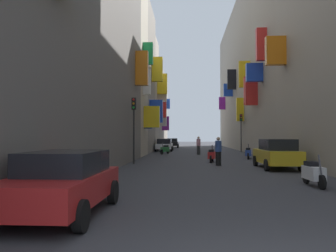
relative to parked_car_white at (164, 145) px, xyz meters
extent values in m
plane|color=#38383D|center=(3.90, -5.68, -0.75)|extent=(140.00, 140.00, 0.00)
cube|color=orange|center=(-0.65, -14.34, 5.97)|extent=(0.91, 0.54, 2.50)
cube|color=#BCB29E|center=(-4.10, -9.30, 9.95)|extent=(6.00, 4.86, 21.41)
cube|color=green|center=(-0.68, -10.41, 8.04)|extent=(0.85, 0.47, 1.86)
cube|color=white|center=(-0.80, -10.16, 5.66)|extent=(0.61, 0.49, 2.20)
cube|color=blue|center=(-0.77, -9.40, 2.59)|extent=(0.67, 0.39, 1.88)
cube|color=yellow|center=(-0.42, -9.70, 2.67)|extent=(1.37, 0.57, 1.85)
cube|color=gray|center=(-4.10, -3.16, 7.02)|extent=(6.00, 7.43, 15.54)
cube|color=blue|center=(-0.44, -5.39, 3.47)|extent=(1.32, 0.62, 2.28)
cube|color=yellow|center=(-0.53, -3.27, 8.13)|extent=(1.14, 0.55, 2.61)
cube|color=#B2A899|center=(-4.10, 2.87, 6.14)|extent=(6.00, 4.63, 13.79)
cube|color=red|center=(-0.53, 3.14, 4.31)|extent=(1.14, 0.40, 1.97)
cube|color=yellow|center=(-0.48, 2.98, 7.57)|extent=(1.24, 0.41, 2.55)
cube|color=white|center=(-0.55, 4.22, 3.42)|extent=(1.11, 0.49, 2.30)
cube|color=white|center=(-0.53, 3.73, 6.15)|extent=(1.14, 0.43, 1.44)
cube|color=#9E9384|center=(-4.10, 14.75, 5.30)|extent=(6.00, 19.13, 12.10)
cube|color=blue|center=(-0.80, 21.70, 6.87)|extent=(0.61, 0.53, 1.80)
cube|color=purple|center=(-0.58, 11.03, 2.90)|extent=(1.04, 0.47, 2.09)
cube|color=orange|center=(8.28, -17.12, 6.40)|extent=(1.24, 0.48, 1.81)
cube|color=#9E9384|center=(11.90, -10.52, 7.49)|extent=(6.00, 8.63, 16.50)
cube|color=red|center=(8.44, -7.07, 5.24)|extent=(0.91, 0.42, 2.62)
cube|color=red|center=(8.50, -12.13, 8.20)|extent=(0.79, 0.52, 2.56)
cube|color=red|center=(8.36, -8.66, 4.99)|extent=(1.07, 0.35, 2.50)
cube|color=blue|center=(8.23, -10.69, 6.26)|extent=(1.34, 0.57, 1.50)
cube|color=#9E9384|center=(11.90, 9.05, 8.78)|extent=(6.00, 30.53, 19.07)
cube|color=purple|center=(8.38, 16.25, 6.38)|extent=(1.04, 0.46, 2.03)
cube|color=black|center=(8.35, 4.12, 8.23)|extent=(1.10, 0.45, 2.53)
cube|color=blue|center=(8.29, 7.39, 7.32)|extent=(1.22, 0.49, 1.73)
cube|color=yellow|center=(8.36, -5.24, 7.14)|extent=(1.09, 0.42, 2.63)
cube|color=yellow|center=(8.50, -1.35, 3.93)|extent=(0.79, 0.46, 2.59)
cube|color=white|center=(0.00, -0.07, -0.17)|extent=(1.78, 4.04, 0.56)
cube|color=black|center=(0.00, 0.14, 0.40)|extent=(1.57, 2.26, 0.58)
cylinder|color=black|center=(0.89, -1.40, -0.45)|extent=(0.18, 0.60, 0.60)
cylinder|color=black|center=(-0.89, -1.40, -0.45)|extent=(0.18, 0.60, 0.60)
cylinder|color=black|center=(0.89, 1.27, -0.45)|extent=(0.18, 0.60, 0.60)
cylinder|color=black|center=(-0.89, 1.27, -0.45)|extent=(0.18, 0.60, 0.60)
cube|color=black|center=(0.37, 11.50, -0.14)|extent=(1.78, 4.28, 0.62)
cube|color=black|center=(0.37, 11.71, 0.41)|extent=(1.56, 2.40, 0.49)
cylinder|color=black|center=(1.26, 10.09, -0.45)|extent=(0.18, 0.60, 0.60)
cylinder|color=black|center=(-0.52, 10.09, -0.45)|extent=(0.18, 0.60, 0.60)
cylinder|color=black|center=(1.26, 12.91, -0.45)|extent=(0.18, 0.60, 0.60)
cylinder|color=black|center=(-0.52, 12.91, -0.45)|extent=(0.18, 0.60, 0.60)
cube|color=gold|center=(7.47, -20.17, -0.10)|extent=(1.68, 4.16, 0.70)
cube|color=black|center=(7.47, -20.38, 0.54)|extent=(1.48, 2.33, 0.59)
cylinder|color=black|center=(6.62, -18.80, -0.45)|extent=(0.18, 0.60, 0.60)
cylinder|color=black|center=(8.31, -18.80, -0.45)|extent=(0.18, 0.60, 0.60)
cylinder|color=black|center=(6.62, -21.55, -0.45)|extent=(0.18, 0.60, 0.60)
cylinder|color=black|center=(8.31, -21.55, -0.45)|extent=(0.18, 0.60, 0.60)
cube|color=#B21E1E|center=(-0.09, -31.11, -0.15)|extent=(1.70, 3.91, 0.60)
cube|color=black|center=(-0.09, -30.91, 0.39)|extent=(1.50, 2.19, 0.50)
cylinder|color=black|center=(0.76, -32.39, -0.45)|extent=(0.18, 0.60, 0.60)
cylinder|color=black|center=(0.76, -29.82, -0.45)|extent=(0.18, 0.60, 0.60)
cylinder|color=black|center=(-0.94, -29.82, -0.45)|extent=(0.18, 0.60, 0.60)
cube|color=red|center=(4.30, -15.96, -0.29)|extent=(0.60, 1.12, 0.45)
cube|color=black|center=(4.27, -16.15, 0.02)|extent=(0.40, 0.60, 0.16)
cylinder|color=#4C4C51|center=(4.39, -15.43, 0.04)|extent=(0.10, 0.28, 0.68)
cylinder|color=black|center=(4.41, -15.30, -0.51)|extent=(0.17, 0.49, 0.48)
cylinder|color=black|center=(4.20, -16.61, -0.51)|extent=(0.17, 0.49, 0.48)
cube|color=silver|center=(7.05, -26.54, -0.29)|extent=(0.46, 1.11, 0.45)
cube|color=black|center=(7.04, -26.33, 0.02)|extent=(0.33, 0.57, 0.16)
cylinder|color=#4C4C51|center=(7.06, -27.09, 0.04)|extent=(0.07, 0.27, 0.68)
cylinder|color=black|center=(7.06, -27.22, -0.51)|extent=(0.11, 0.48, 0.48)
cylinder|color=black|center=(7.03, -25.85, -0.51)|extent=(0.11, 0.48, 0.48)
cube|color=#287F3D|center=(0.51, -6.41, -0.29)|extent=(0.81, 1.26, 0.45)
cube|color=black|center=(0.59, -6.20, 0.02)|extent=(0.49, 0.64, 0.16)
cylinder|color=#4C4C51|center=(0.31, -6.96, 0.04)|extent=(0.15, 0.28, 0.68)
cylinder|color=black|center=(0.26, -7.10, -0.51)|extent=(0.26, 0.49, 0.48)
cylinder|color=black|center=(0.76, -5.72, -0.51)|extent=(0.26, 0.49, 0.48)
cube|color=#2D4CAD|center=(7.36, -12.55, -0.29)|extent=(0.68, 1.28, 0.45)
cube|color=black|center=(7.31, -12.78, 0.02)|extent=(0.43, 0.61, 0.16)
cylinder|color=#4C4C51|center=(7.48, -11.96, 0.04)|extent=(0.11, 0.28, 0.68)
cylinder|color=black|center=(7.51, -11.81, -0.51)|extent=(0.20, 0.49, 0.48)
cylinder|color=black|center=(7.20, -13.30, -0.51)|extent=(0.20, 0.49, 0.48)
cylinder|color=#282828|center=(3.73, -6.95, -0.34)|extent=(0.37, 0.37, 0.83)
cylinder|color=pink|center=(3.73, -6.95, 0.40)|extent=(0.44, 0.44, 0.66)
sphere|color=tan|center=(3.73, -6.95, 0.84)|extent=(0.22, 0.22, 0.22)
cylinder|color=black|center=(4.51, -18.60, -0.34)|extent=(0.41, 0.41, 0.82)
cylinder|color=#335199|center=(4.51, -18.60, 0.39)|extent=(0.49, 0.49, 0.65)
sphere|color=tan|center=(4.51, -18.60, 0.82)|extent=(0.22, 0.22, 0.22)
cylinder|color=#2D2D2D|center=(-0.67, -17.78, 0.95)|extent=(0.12, 0.12, 3.40)
cube|color=black|center=(-0.67, -17.78, 3.02)|extent=(0.26, 0.26, 0.75)
sphere|color=red|center=(-0.67, -17.92, 3.27)|extent=(0.14, 0.14, 0.14)
sphere|color=orange|center=(-0.67, -17.92, 3.02)|extent=(0.14, 0.14, 0.14)
sphere|color=green|center=(-0.67, -17.92, 2.77)|extent=(0.14, 0.14, 0.14)
cylinder|color=#2D2D2D|center=(8.45, -2.34, 0.93)|extent=(0.12, 0.12, 3.36)
cube|color=black|center=(8.45, -2.34, 2.98)|extent=(0.26, 0.26, 0.75)
sphere|color=red|center=(8.45, -2.48, 3.23)|extent=(0.14, 0.14, 0.14)
sphere|color=orange|center=(8.45, -2.48, 2.98)|extent=(0.14, 0.14, 0.14)
sphere|color=green|center=(8.45, -2.48, 2.73)|extent=(0.14, 0.14, 0.14)
camera|label=1|loc=(2.69, -38.30, 0.99)|focal=35.35mm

